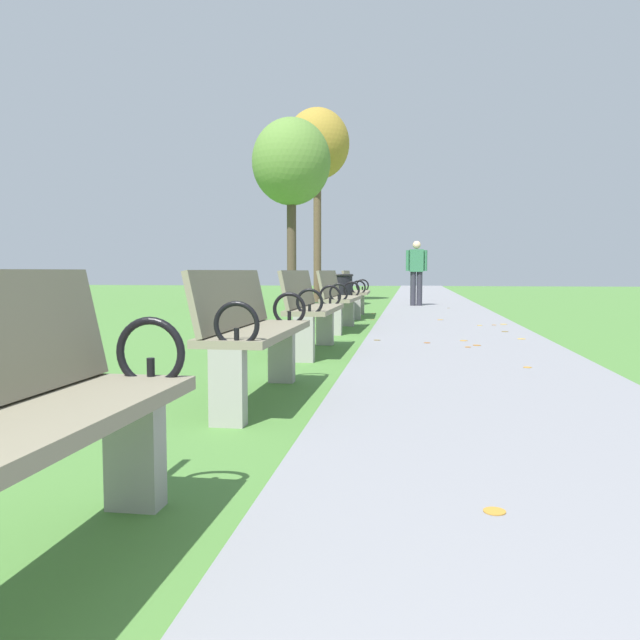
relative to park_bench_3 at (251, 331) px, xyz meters
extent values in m
cube|color=gray|center=(1.67, 12.30, -0.48)|extent=(2.33, 44.00, 0.02)
cube|color=gray|center=(0.05, -2.79, -0.01)|extent=(0.46, 1.61, 0.05)
cube|color=#99968E|center=(0.06, -2.05, -0.26)|extent=(0.20, 0.12, 0.45)
torus|color=black|center=(0.12, -2.03, 0.10)|extent=(0.27, 0.03, 0.27)
cylinder|color=black|center=(0.12, -2.03, 0.02)|extent=(0.03, 0.03, 0.12)
cube|color=gray|center=(0.05, 0.00, -0.01)|extent=(0.46, 1.60, 0.05)
cube|color=gray|center=(-0.14, 0.00, 0.21)|extent=(0.14, 1.60, 0.40)
cube|color=#99968E|center=(0.04, -0.74, -0.26)|extent=(0.20, 0.12, 0.45)
cube|color=#99968E|center=(0.06, 0.74, -0.26)|extent=(0.20, 0.12, 0.45)
torus|color=black|center=(0.10, -0.76, 0.10)|extent=(0.27, 0.03, 0.27)
cylinder|color=black|center=(0.10, -0.76, 0.02)|extent=(0.03, 0.03, 0.12)
torus|color=black|center=(0.12, 0.76, 0.10)|extent=(0.27, 0.03, 0.27)
cylinder|color=black|center=(0.12, 0.76, 0.02)|extent=(0.03, 0.03, 0.12)
cube|color=gray|center=(0.05, 2.65, -0.01)|extent=(0.45, 1.60, 0.05)
cube|color=gray|center=(-0.14, 2.65, 0.21)|extent=(0.13, 1.60, 0.40)
cube|color=#99968E|center=(0.05, 1.91, -0.26)|extent=(0.20, 0.12, 0.45)
cube|color=#99968E|center=(0.06, 3.39, -0.26)|extent=(0.20, 0.12, 0.45)
torus|color=black|center=(0.11, 1.89, 0.10)|extent=(0.27, 0.03, 0.27)
cylinder|color=black|center=(0.11, 1.89, 0.02)|extent=(0.03, 0.03, 0.12)
torus|color=black|center=(0.12, 3.41, 0.10)|extent=(0.27, 0.03, 0.27)
cylinder|color=black|center=(0.12, 3.41, 0.02)|extent=(0.03, 0.03, 0.12)
cube|color=gray|center=(0.05, 5.32, -0.01)|extent=(0.48, 1.61, 0.05)
cube|color=gray|center=(-0.14, 5.33, 0.21)|extent=(0.17, 1.60, 0.40)
cube|color=#99968E|center=(0.03, 4.58, -0.26)|extent=(0.20, 0.13, 0.45)
cube|color=#99968E|center=(0.07, 6.06, -0.26)|extent=(0.20, 0.13, 0.45)
torus|color=black|center=(0.09, 4.56, 0.10)|extent=(0.27, 0.04, 0.27)
cylinder|color=black|center=(0.09, 4.56, 0.02)|extent=(0.03, 0.03, 0.12)
torus|color=black|center=(0.13, 6.08, 0.10)|extent=(0.27, 0.04, 0.27)
cylinder|color=black|center=(0.13, 6.08, 0.02)|extent=(0.03, 0.03, 0.12)
cube|color=gray|center=(0.05, 8.20, -0.01)|extent=(0.48, 1.61, 0.05)
cube|color=gray|center=(-0.14, 8.19, 0.21)|extent=(0.17, 1.60, 0.40)
cube|color=#99968E|center=(0.07, 7.46, -0.26)|extent=(0.20, 0.13, 0.45)
cube|color=#99968E|center=(0.03, 8.94, -0.26)|extent=(0.20, 0.13, 0.45)
torus|color=black|center=(0.13, 7.44, 0.10)|extent=(0.27, 0.04, 0.27)
cylinder|color=black|center=(0.13, 7.44, 0.02)|extent=(0.03, 0.03, 0.12)
torus|color=black|center=(0.09, 8.96, 0.10)|extent=(0.27, 0.04, 0.27)
cylinder|color=black|center=(0.09, 8.96, 0.02)|extent=(0.03, 0.03, 0.12)
cylinder|color=#4C3D2D|center=(-1.76, 10.95, 0.92)|extent=(0.22, 0.22, 2.82)
ellipsoid|color=#5B8438|center=(-1.76, 10.95, 2.98)|extent=(1.86, 1.86, 2.05)
cylinder|color=brown|center=(-1.59, 14.08, 1.44)|extent=(0.22, 0.22, 3.84)
ellipsoid|color=olive|center=(-1.59, 14.08, 3.99)|extent=(1.82, 1.82, 2.00)
cylinder|color=#2D2D38|center=(1.13, 12.11, -0.04)|extent=(0.14, 0.14, 0.85)
cylinder|color=#2D2D38|center=(1.29, 12.11, -0.04)|extent=(0.14, 0.14, 0.85)
cube|color=#33724C|center=(1.21, 12.11, 0.66)|extent=(0.35, 0.23, 0.56)
sphere|color=beige|center=(1.21, 12.11, 1.05)|extent=(0.20, 0.20, 0.20)
cylinder|color=#33724C|center=(0.99, 12.10, 0.66)|extent=(0.09, 0.09, 0.52)
cylinder|color=#33724C|center=(1.43, 12.12, 0.66)|extent=(0.09, 0.09, 0.52)
cylinder|color=black|center=(-0.15, 6.87, -0.09)|extent=(0.44, 0.44, 0.80)
torus|color=black|center=(-0.15, 6.87, 0.33)|extent=(0.48, 0.48, 0.04)
cylinder|color=brown|center=(0.67, 3.81, -0.46)|extent=(0.12, 0.12, 0.00)
cylinder|color=brown|center=(1.96, 11.06, -0.46)|extent=(0.08, 0.08, 0.00)
cylinder|color=#93511E|center=(0.31, 9.24, -0.48)|extent=(0.12, 0.12, 0.00)
cylinder|color=#BC842D|center=(1.39, -1.96, -0.46)|extent=(0.08, 0.08, 0.00)
cylinder|color=#93511E|center=(1.28, 3.59, -0.46)|extent=(0.10, 0.10, 0.00)
cylinder|color=#AD6B23|center=(1.74, 3.21, -0.46)|extent=(0.10, 0.10, 0.00)
cylinder|color=gold|center=(2.49, 4.21, -0.46)|extent=(0.13, 0.13, 0.00)
cylinder|color=#BC842D|center=(0.13, 7.67, -0.48)|extent=(0.09, 0.09, 0.00)
cylinder|color=gold|center=(-0.52, 10.48, -0.48)|extent=(0.16, 0.16, 0.00)
cylinder|color=#BC842D|center=(1.74, 3.90, -0.46)|extent=(0.11, 0.11, 0.00)
cylinder|color=#BC842D|center=(2.14, 1.69, -0.46)|extent=(0.11, 0.11, 0.00)
cylinder|color=gold|center=(-1.21, 6.95, -0.48)|extent=(0.13, 0.13, 0.00)
cylinder|color=brown|center=(0.40, 7.54, -0.48)|extent=(0.13, 0.13, 0.00)
cylinder|color=#BC842D|center=(1.61, 7.36, -0.46)|extent=(0.12, 0.12, 0.00)
cylinder|color=#AD6B23|center=(2.42, 6.36, -0.46)|extent=(0.09, 0.09, 0.00)
cylinder|color=gold|center=(2.59, 6.52, -0.46)|extent=(0.16, 0.16, 0.00)
cylinder|color=#AD6B23|center=(1.85, 3.41, -0.46)|extent=(0.13, 0.13, 0.00)
cylinder|color=brown|center=(2.43, 5.22, -0.46)|extent=(0.13, 0.13, 0.00)
cylinder|color=gold|center=(2.18, 6.25, -0.46)|extent=(0.10, 0.10, 0.00)
cylinder|color=gold|center=(-1.75, 0.55, -0.48)|extent=(0.10, 0.10, 0.00)
camera|label=1|loc=(1.08, -4.31, 0.41)|focal=36.29mm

